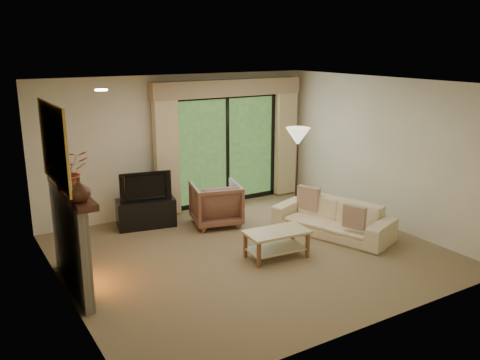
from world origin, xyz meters
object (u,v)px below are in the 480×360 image
sofa (333,218)px  armchair (216,204)px  coffee_table (276,244)px  media_console (146,213)px

sofa → armchair: bearing=-155.6°
armchair → coffee_table: bearing=106.9°
sofa → media_console: bearing=-148.5°
media_console → sofa: 3.25m
coffee_table → sofa: bearing=16.9°
armchair → sofa: bearing=148.8°
sofa → coffee_table: sofa is taller
armchair → sofa: (1.44, -1.47, -0.09)m
armchair → coffee_table: 1.77m
coffee_table → armchair: bearing=97.4°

